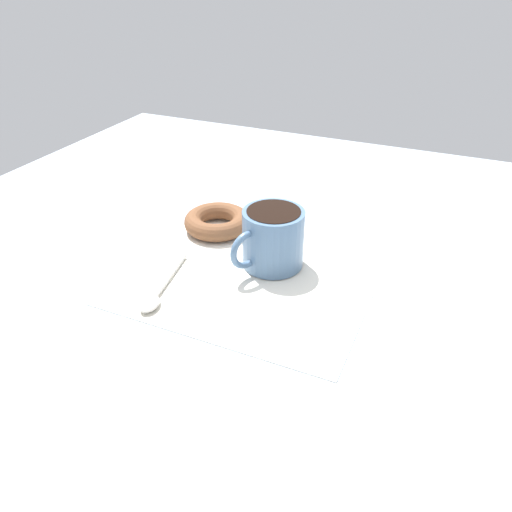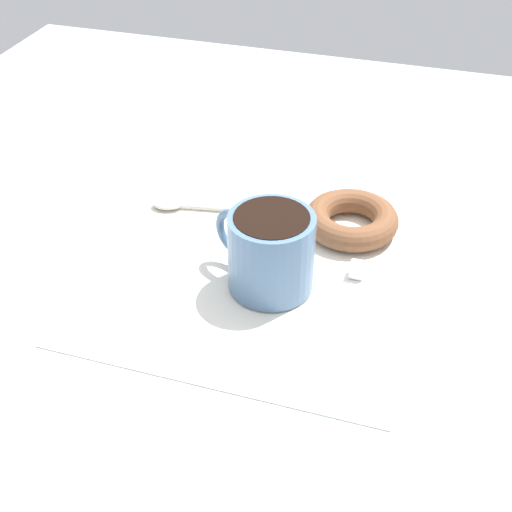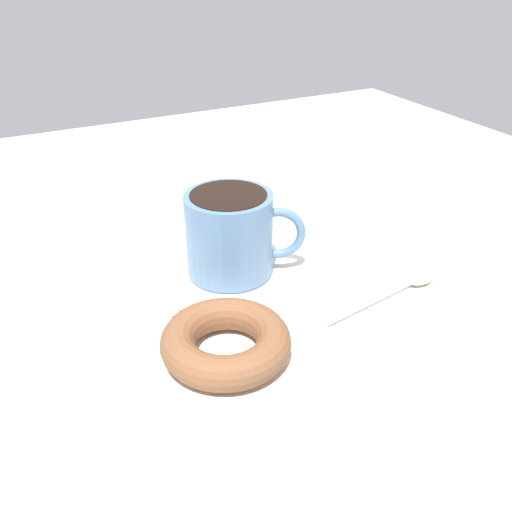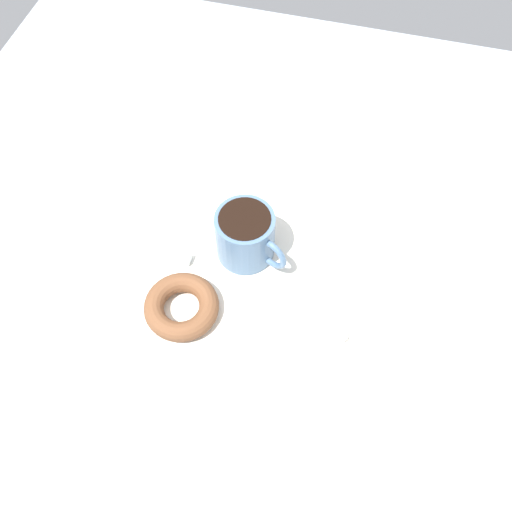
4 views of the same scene
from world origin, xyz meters
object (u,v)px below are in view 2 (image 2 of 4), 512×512
at_px(coffee_cup, 270,250).
at_px(sugar_cube, 357,270).
at_px(spoon, 184,205).
at_px(donut, 351,219).

bearing_deg(coffee_cup, sugar_cube, -154.34).
bearing_deg(sugar_cube, spoon, -16.84).
relative_size(coffee_cup, donut, 1.07).
distance_m(spoon, sugar_cube, 0.23).
bearing_deg(spoon, donut, -176.18).
xyz_separation_m(coffee_cup, donut, (-0.06, -0.12, -0.03)).
height_order(coffee_cup, sugar_cube, coffee_cup).
relative_size(coffee_cup, sugar_cube, 7.46).
xyz_separation_m(donut, spoon, (0.20, 0.01, -0.01)).
xyz_separation_m(coffee_cup, spoon, (0.14, -0.11, -0.04)).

